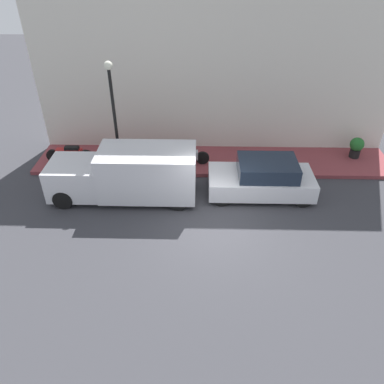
% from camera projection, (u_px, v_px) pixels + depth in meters
% --- Properties ---
extents(ground_plane, '(60.00, 60.00, 0.00)m').
position_uv_depth(ground_plane, '(216.00, 224.00, 12.88)').
color(ground_plane, '#38383D').
extents(sidewalk, '(2.46, 15.23, 0.16)m').
position_uv_depth(sidewalk, '(213.00, 161.00, 16.35)').
color(sidewalk, brown).
rests_on(sidewalk, ground_plane).
extents(building_facade, '(0.30, 15.23, 7.37)m').
position_uv_depth(building_facade, '(215.00, 68.00, 15.46)').
color(building_facade, silver).
rests_on(building_facade, ground_plane).
extents(parked_car, '(1.83, 3.91, 1.43)m').
position_uv_depth(parked_car, '(262.00, 178.00, 14.04)').
color(parked_car, silver).
rests_on(parked_car, ground_plane).
extents(delivery_van, '(1.86, 5.37, 1.95)m').
position_uv_depth(delivery_van, '(126.00, 174.00, 13.72)').
color(delivery_van, silver).
rests_on(delivery_van, ground_plane).
extents(motorcycle_red, '(0.30, 2.01, 0.74)m').
position_uv_depth(motorcycle_red, '(70.00, 154.00, 15.89)').
color(motorcycle_red, '#B21E1E').
rests_on(motorcycle_red, sidewalk).
extents(scooter_silver, '(0.30, 2.04, 0.71)m').
position_uv_depth(scooter_silver, '(185.00, 155.00, 15.79)').
color(scooter_silver, '#B7B7BF').
rests_on(scooter_silver, sidewalk).
extents(motorcycle_black, '(0.30, 1.83, 0.77)m').
position_uv_depth(motorcycle_black, '(261.00, 161.00, 15.34)').
color(motorcycle_black, black).
rests_on(motorcycle_black, sidewalk).
extents(streetlamp, '(0.32, 0.32, 4.45)m').
position_uv_depth(streetlamp, '(113.00, 105.00, 13.93)').
color(streetlamp, black).
rests_on(streetlamp, sidewalk).
extents(potted_plant, '(0.59, 0.59, 0.92)m').
position_uv_depth(potted_plant, '(356.00, 147.00, 16.20)').
color(potted_plant, black).
rests_on(potted_plant, sidewalk).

